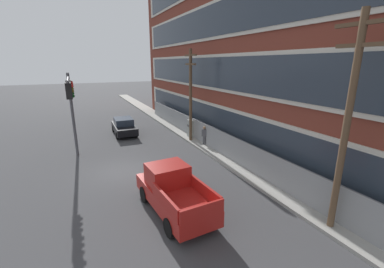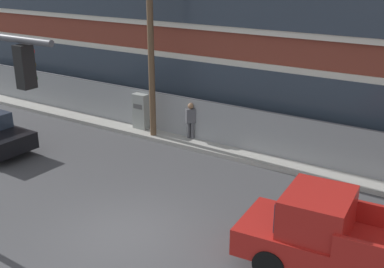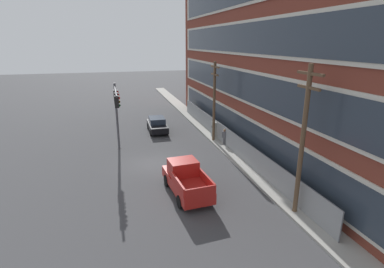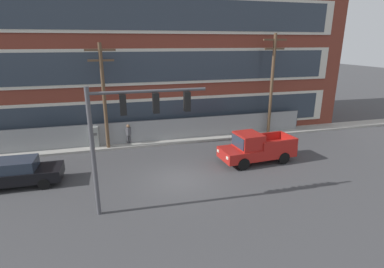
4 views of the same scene
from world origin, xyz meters
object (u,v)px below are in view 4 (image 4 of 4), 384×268
object	(u,v)px
traffic_signal_mast	(129,122)
utility_pole_midblock	(272,82)
pedestrian_near_cabinet	(129,133)
sedan_black	(18,172)
electrical_cabinet	(94,138)
pickup_truck_red	(255,148)
utility_pole_near_corner	(104,93)

from	to	relation	value
traffic_signal_mast	utility_pole_midblock	bearing A→B (deg)	36.81
utility_pole_midblock	pedestrian_near_cabinet	bearing A→B (deg)	178.50
sedan_black	traffic_signal_mast	bearing A→B (deg)	-35.29
traffic_signal_mast	sedan_black	size ratio (longest dim) A/B	1.33
pedestrian_near_cabinet	utility_pole_midblock	bearing A→B (deg)	-1.50
electrical_cabinet	pedestrian_near_cabinet	bearing A→B (deg)	0.84
utility_pole_midblock	pedestrian_near_cabinet	size ratio (longest dim) A/B	5.01
electrical_cabinet	pedestrian_near_cabinet	xyz separation A→B (m)	(2.56, 0.04, 0.11)
electrical_cabinet	utility_pole_midblock	bearing A→B (deg)	-1.09
traffic_signal_mast	pedestrian_near_cabinet	size ratio (longest dim) A/B	3.56
pickup_truck_red	electrical_cabinet	world-z (taller)	pickup_truck_red
utility_pole_near_corner	pedestrian_near_cabinet	distance (m)	3.69
utility_pole_near_corner	electrical_cabinet	world-z (taller)	utility_pole_near_corner
traffic_signal_mast	pedestrian_near_cabinet	bearing A→B (deg)	87.44
pedestrian_near_cabinet	sedan_black	bearing A→B (deg)	-140.55
utility_pole_midblock	electrical_cabinet	bearing A→B (deg)	178.91
pedestrian_near_cabinet	electrical_cabinet	bearing A→B (deg)	-179.16
pickup_truck_red	utility_pole_near_corner	xyz separation A→B (m)	(-9.53, 5.23, 3.30)
traffic_signal_mast	pedestrian_near_cabinet	world-z (taller)	traffic_signal_mast
pickup_truck_red	pedestrian_near_cabinet	world-z (taller)	pickup_truck_red
pickup_truck_red	sedan_black	size ratio (longest dim) A/B	1.16
utility_pole_near_corner	pickup_truck_red	bearing A→B (deg)	-28.77
electrical_cabinet	pedestrian_near_cabinet	world-z (taller)	electrical_cabinet
traffic_signal_mast	pickup_truck_red	size ratio (longest dim) A/B	1.15
utility_pole_midblock	traffic_signal_mast	bearing A→B (deg)	-143.19
utility_pole_midblock	electrical_cabinet	distance (m)	15.03
pickup_truck_red	electrical_cabinet	xyz separation A→B (m)	(-10.51, 5.71, -0.11)
traffic_signal_mast	utility_pole_midblock	distance (m)	15.51
pickup_truck_red	electrical_cabinet	distance (m)	11.97
utility_pole_near_corner	traffic_signal_mast	bearing A→B (deg)	-82.82
utility_pole_near_corner	electrical_cabinet	distance (m)	3.58
utility_pole_midblock	electrical_cabinet	size ratio (longest dim) A/B	4.92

